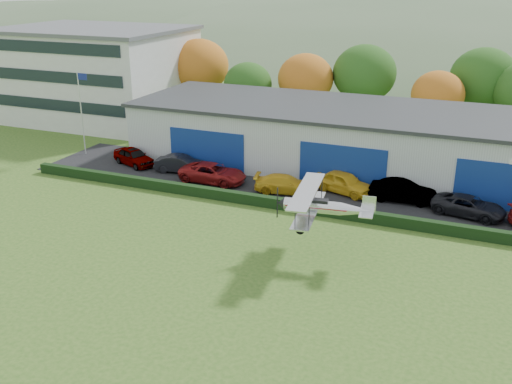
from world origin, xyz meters
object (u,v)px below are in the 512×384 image
at_px(office_block, 96,73).
at_px(car_5, 403,191).
at_px(flagpole, 82,105).
at_px(biplane, 321,206).
at_px(car_1, 181,164).
at_px(car_2, 213,173).
at_px(car_4, 344,182).
at_px(car_0, 134,157).
at_px(car_3, 285,184).
at_px(car_6, 469,206).
at_px(hangar, 360,138).

height_order(office_block, car_5, office_block).
bearing_deg(car_5, office_block, 67.58).
relative_size(flagpole, biplane, 1.19).
bearing_deg(car_1, office_block, 44.31).
xyz_separation_m(car_2, car_4, (10.59, 1.70, 0.06)).
bearing_deg(car_5, car_0, 88.11).
distance_m(flagpole, car_0, 7.39).
distance_m(car_2, car_5, 15.24).
height_order(flagpole, biplane, flagpole).
distance_m(car_3, car_6, 13.62).
bearing_deg(car_5, flagpole, 85.86).
height_order(office_block, biplane, office_block).
bearing_deg(car_6, hangar, 62.14).
bearing_deg(car_0, car_2, -76.87).
xyz_separation_m(car_0, car_6, (28.53, -0.83, -0.06)).
relative_size(flagpole, car_2, 1.44).
distance_m(car_1, car_4, 14.25).
relative_size(car_1, car_6, 0.89).
bearing_deg(car_5, hangar, 33.26).
bearing_deg(car_0, hangar, -46.70).
distance_m(flagpole, car_6, 34.95).
bearing_deg(office_block, car_1, -36.81).
height_order(office_block, car_2, office_block).
relative_size(car_3, biplane, 0.72).
distance_m(office_block, car_2, 27.98).
bearing_deg(car_1, car_3, -106.05).
xyz_separation_m(car_2, car_6, (19.95, 0.58, -0.07)).
xyz_separation_m(hangar, car_1, (-13.83, -7.33, -1.86)).
bearing_deg(car_5, car_1, 88.77).
bearing_deg(car_4, biplane, -154.34).
relative_size(hangar, car_4, 8.27).
bearing_deg(car_3, car_4, -79.54).
relative_size(car_5, car_6, 0.97).
height_order(office_block, car_4, office_block).
distance_m(car_1, car_5, 18.83).
height_order(car_2, car_6, car_2).
xyz_separation_m(car_0, car_1, (4.92, -0.20, -0.03)).
distance_m(car_1, car_6, 23.62).
height_order(hangar, biplane, hangar).
relative_size(flagpole, car_4, 1.63).
bearing_deg(car_4, car_6, -78.04).
xyz_separation_m(car_0, car_3, (14.93, -1.45, -0.07)).
xyz_separation_m(hangar, biplane, (1.79, -18.17, 0.72)).
distance_m(car_0, car_6, 28.54).
bearing_deg(car_6, car_1, 99.74).
xyz_separation_m(office_block, flagpole, (8.12, -13.00, -0.43)).
height_order(hangar, car_3, hangar).
xyz_separation_m(hangar, car_5, (5.00, -7.03, -1.79)).
bearing_deg(car_4, car_3, 131.01).
xyz_separation_m(hangar, flagpole, (-24.88, -5.98, 2.13)).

